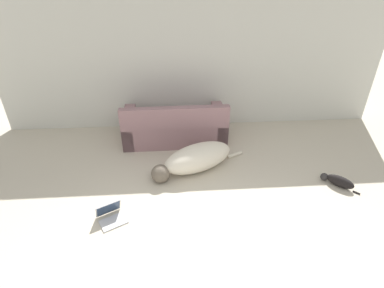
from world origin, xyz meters
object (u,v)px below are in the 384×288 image
object	(u,v)px
cat	(338,181)
couch	(175,127)
laptop_open	(110,214)
dog	(195,159)

from	to	relation	value
cat	couch	bearing A→B (deg)	12.50
laptop_open	couch	bearing A→B (deg)	37.78
dog	laptop_open	world-z (taller)	dog
couch	dog	size ratio (longest dim) A/B	1.18
couch	laptop_open	size ratio (longest dim) A/B	4.28
cat	laptop_open	world-z (taller)	laptop_open
couch	cat	bearing A→B (deg)	146.08
dog	laptop_open	distance (m)	1.59
couch	dog	xyz separation A→B (m)	(0.31, -1.03, -0.06)
dog	cat	xyz separation A→B (m)	(2.14, -0.56, -0.13)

